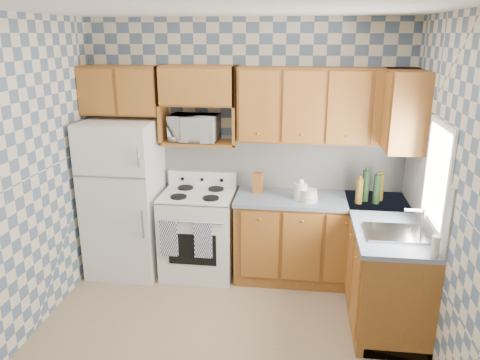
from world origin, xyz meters
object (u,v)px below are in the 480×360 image
object	(u,v)px
stove_body	(199,234)
electric_kettle	(301,192)
microwave	(194,128)
refrigerator	(124,198)

from	to	relation	value
stove_body	electric_kettle	bearing A→B (deg)	-3.16
microwave	electric_kettle	distance (m)	1.30
refrigerator	microwave	xyz separation A→B (m)	(0.75, 0.20, 0.75)
stove_body	electric_kettle	world-z (taller)	electric_kettle
stove_body	electric_kettle	distance (m)	1.22
refrigerator	electric_kettle	size ratio (longest dim) A/B	9.98
refrigerator	microwave	bearing A→B (deg)	15.08
microwave	refrigerator	bearing A→B (deg)	-160.55
microwave	electric_kettle	world-z (taller)	microwave
stove_body	microwave	bearing A→B (deg)	107.10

